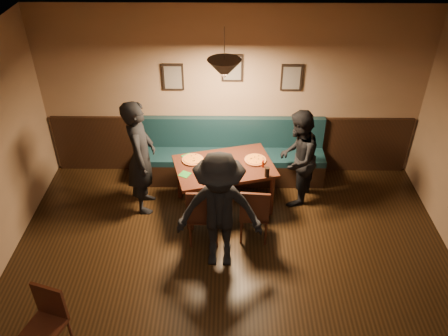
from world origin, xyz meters
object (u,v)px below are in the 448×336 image
Objects in this scene: cafe_chair_far at (44,326)px; diner_right at (297,159)px; dining_table at (224,186)px; chair_near_right at (254,211)px; soda_glass at (267,172)px; tabasco_bottle at (263,163)px; booth_bench at (231,153)px; diner_left at (141,157)px; diner_front at (219,212)px; chair_near_left at (204,212)px.

diner_right is at bearing -119.80° from cafe_chair_far.
cafe_chair_far is (-1.88, -2.55, 0.05)m from dining_table.
soda_glass is at bearing 70.35° from chair_near_right.
diner_right is at bearing 55.94° from chair_near_right.
dining_table is 1.64× the size of cafe_chair_far.
tabasco_bottle is at bearing 82.46° from chair_near_right.
booth_bench is 1.16m from diner_right.
diner_left is 13.33× the size of tabasco_bottle.
diner_front reaches higher than cafe_chair_far.
diner_right is 4.02m from cafe_chair_far.
chair_near_left reaches higher than tabasco_bottle.
chair_near_left is at bearing -170.46° from chair_near_right.
cafe_chair_far is at bearing -136.26° from chair_near_right.
chair_near_left is 6.43× the size of soda_glass.
diner_right is (0.66, 0.83, 0.32)m from chair_near_right.
tabasco_bottle is at bearing -19.25° from dining_table.
diner_right reaches higher than cafe_chair_far.
booth_bench is 1.56m from diner_left.
dining_table is at bearing 175.75° from tabasco_bottle.
booth_bench is 22.35× the size of tabasco_bottle.
tabasco_bottle is (0.56, -0.04, 0.45)m from dining_table.
booth_bench is 1.94× the size of diner_right.
chair_near_right reaches higher than cafe_chair_far.
booth_bench is 3.34× the size of chair_near_right.
diner_left is at bearing -63.53° from diner_right.
booth_bench is 1.92m from diner_front.
diner_left is 1.06× the size of diner_front.
diner_front is at bearing -125.11° from cafe_chair_far.
dining_table is at bearing 88.98° from diner_front.
booth_bench is 3.15× the size of chair_near_left.
chair_near_left is 0.62× the size of diner_right.
chair_near_left is at bearing -140.36° from tabasco_bottle.
diner_right is 0.91× the size of diner_front.
soda_glass is at bearing -39.04° from dining_table.
diner_front is (0.22, -0.43, 0.37)m from chair_near_left.
booth_bench is at bearing -103.50° from cafe_chair_far.
cafe_chair_far is (-2.96, -2.70, -0.34)m from diner_right.
diner_right is (0.98, -0.56, 0.27)m from booth_bench.
tabasco_bottle is (-0.53, -0.20, 0.05)m from diner_right.
diner_left reaches higher than chair_near_left.
cafe_chair_far is (-0.67, -2.53, -0.47)m from diner_left.
chair_near_left is 0.70m from chair_near_right.
dining_table is at bearing -108.58° from cafe_chair_far.
soda_glass is (0.60, -0.27, 0.45)m from dining_table.
booth_bench is at bearing 120.55° from tabasco_bottle.
diner_left is at bearing -87.02° from cafe_chair_far.
booth_bench reaches higher than soda_glass.
diner_front is 2.33m from cafe_chair_far.
chair_near_left is 1.13m from tabasco_bottle.
diner_right is (1.08, 0.16, 0.39)m from dining_table.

